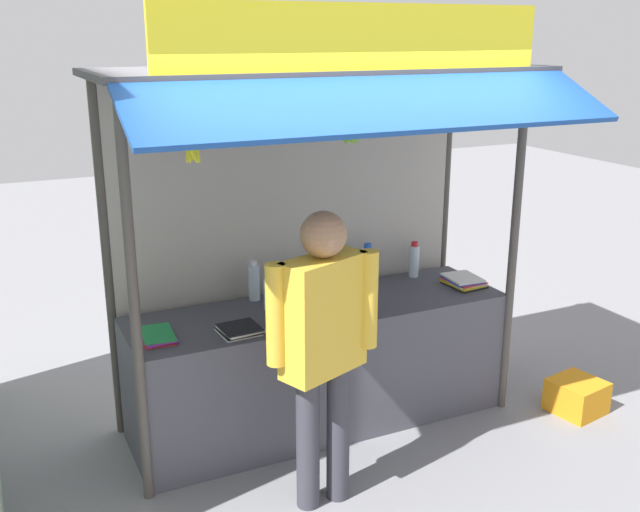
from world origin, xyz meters
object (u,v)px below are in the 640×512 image
Objects in this scene: water_bottle_far_right at (367,265)px; magazine_stack_front_left at (157,336)px; water_bottle_center at (326,281)px; banana_bunch_inner_right at (351,128)px; water_bottle_left at (269,293)px; magazine_stack_back_right at (240,329)px; banana_bunch_leftmost at (193,147)px; water_bottle_right at (254,282)px; water_bottle_far_left at (300,284)px; vendor_person at (323,335)px; magazine_stack_mid_left at (463,281)px; plastic_crate at (577,396)px; water_bottle_front_right at (414,260)px.

magazine_stack_front_left is at bearing -168.31° from water_bottle_far_right.
water_bottle_center is 1.26m from banana_bunch_inner_right.
water_bottle_left is (-0.42, -0.02, -0.02)m from water_bottle_center.
magazine_stack_back_right is 0.82× the size of banana_bunch_leftmost.
water_bottle_right is (-0.85, 0.05, -0.01)m from water_bottle_far_right.
vendor_person is at bearing -107.15° from water_bottle_far_left.
water_bottle_far_right is 1.65m from magazine_stack_front_left.
vendor_person is (-0.31, -1.02, 0.08)m from water_bottle_far_left.
water_bottle_center is at bearing 77.59° from banana_bunch_inner_right.
water_bottle_center reaches higher than magazine_stack_mid_left.
water_bottle_right is (-0.29, 0.12, 0.02)m from water_bottle_far_left.
magazine_stack_mid_left is 0.95× the size of banana_bunch_leftmost.
water_bottle_center is 0.98× the size of banana_bunch_inner_right.
water_bottle_center is 0.16× the size of vendor_person.
plastic_crate is at bearing -6.31° from banana_bunch_inner_right.
magazine_stack_back_right is at bearing 168.76° from plastic_crate.
water_bottle_right is at bearing -112.32° from vendor_person.
water_bottle_front_right reaches higher than water_bottle_far_left.
water_bottle_far_right is at bearing 152.52° from magazine_stack_mid_left.
magazine_stack_mid_left reaches higher than plastic_crate.
magazine_stack_back_right is (-0.31, -0.29, -0.09)m from water_bottle_left.
water_bottle_left is 0.84× the size of water_bottle_right.
magazine_stack_back_right is at bearing -136.05° from water_bottle_left.
magazine_stack_front_left is at bearing 159.75° from banana_bunch_inner_right.
water_bottle_front_right reaches higher than magazine_stack_mid_left.
banana_bunch_leftmost reaches higher than magazine_stack_front_left.
magazine_stack_mid_left is at bearing -14.00° from water_bottle_right.
water_bottle_front_right is 0.96m from water_bottle_far_left.
water_bottle_far_right reaches higher than magazine_stack_front_left.
water_bottle_front_right is 1.69m from vendor_person.
water_bottle_far_right is at bearing 7.88° from water_bottle_far_left.
magazine_stack_mid_left is at bearing 11.36° from banana_bunch_leftmost.
water_bottle_far_left is (-0.56, -0.08, -0.04)m from water_bottle_far_right.
banana_bunch_leftmost reaches higher than water_bottle_center.
plastic_crate is at bearing -45.47° from magazine_stack_mid_left.
plastic_crate is (2.04, -0.76, -0.84)m from water_bottle_left.
water_bottle_center is 0.84× the size of magazine_stack_front_left.
water_bottle_right is at bearing 112.17° from banana_bunch_inner_right.
water_bottle_center is at bearing 154.30° from plastic_crate.
banana_bunch_leftmost is (-1.04, -0.58, 1.06)m from water_bottle_center.
water_bottle_front_right reaches higher than magazine_stack_front_left.
vendor_person reaches higher than water_bottle_right.
magazine_stack_back_right is 0.71m from vendor_person.
water_bottle_far_left is (-0.16, 0.07, -0.02)m from water_bottle_center.
water_bottle_front_right is 0.89× the size of magazine_stack_mid_left.
banana_bunch_leftmost reaches higher than water_bottle_right.
water_bottle_right is at bearing 156.76° from water_bottle_far_left.
magazine_stack_mid_left is at bearing 134.53° from plastic_crate.
water_bottle_left is 0.73× the size of magazine_stack_front_left.
water_bottle_far_left is 2.14m from plastic_crate.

